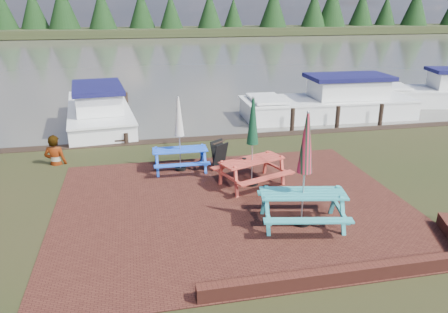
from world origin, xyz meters
name	(u,v)px	position (x,y,z in m)	size (l,w,h in m)	color
ground	(243,224)	(0.00, 0.00, 0.00)	(120.00, 120.00, 0.00)	black
paving	(233,206)	(0.00, 1.00, 0.01)	(9.00, 7.50, 0.02)	#3C1913
brick_wall	(380,265)	(2.15, -2.42, 0.15)	(6.21, 1.79, 0.30)	#4C1E16
water	(154,54)	(0.00, 37.00, 0.00)	(120.00, 60.00, 0.02)	#403D37
far_treeline	(142,14)	(0.00, 66.00, 3.28)	(120.00, 10.00, 8.10)	black
picnic_table_teal	(303,188)	(1.35, -0.30, 0.95)	(2.26, 2.09, 2.72)	teal
picnic_table_red	(252,156)	(0.83, 2.24, 0.90)	(2.30, 2.18, 2.56)	#B0392D
picnic_table_blue	(180,146)	(-1.04, 3.82, 0.81)	(1.69, 1.51, 2.32)	blue
chalkboard	(219,155)	(0.18, 3.73, 0.45)	(0.56, 0.79, 0.88)	black
jetty	(109,115)	(-3.50, 11.28, 0.11)	(1.76, 9.08, 1.00)	black
boat_jetty	(99,112)	(-3.84, 10.39, 0.44)	(3.27, 7.59, 2.14)	silver
boat_near	(331,104)	(6.79, 9.83, 0.45)	(8.13, 3.03, 2.18)	silver
boat_far	(445,93)	(13.89, 11.07, 0.43)	(7.11, 3.88, 2.11)	silver
person	(52,136)	(-4.94, 5.19, 0.98)	(0.71, 0.47, 1.95)	gray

